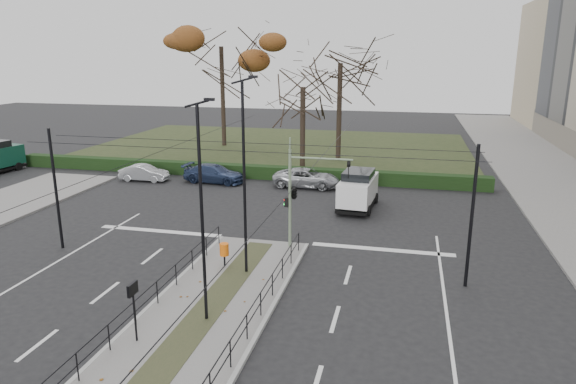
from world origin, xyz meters
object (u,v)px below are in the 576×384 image
at_px(bare_tree_near, 303,93).
at_px(rust_tree, 221,46).
at_px(streetlamp_median_far, 245,177).
at_px(bare_tree_center, 340,70).
at_px(traffic_light, 296,191).
at_px(parked_car_fourth, 306,178).
at_px(litter_bin, 224,250).
at_px(streetlamp_median_near, 202,213).
at_px(parked_car_second, 144,173).
at_px(parked_car_third, 214,174).
at_px(white_van, 358,189).
at_px(info_panel, 133,296).

bearing_deg(bare_tree_near, rust_tree, 139.42).
height_order(rust_tree, bare_tree_near, rust_tree).
xyz_separation_m(streetlamp_median_far, bare_tree_center, (0.49, 25.70, 3.59)).
xyz_separation_m(traffic_light, parked_car_fourth, (-1.88, 12.29, -2.30)).
xyz_separation_m(litter_bin, bare_tree_near, (-0.85, 21.49, 5.39)).
height_order(streetlamp_median_near, streetlamp_median_far, streetlamp_median_far).
height_order(parked_car_second, parked_car_third, parked_car_third).
relative_size(traffic_light, bare_tree_center, 0.43).
height_order(litter_bin, streetlamp_median_far, streetlamp_median_far).
relative_size(streetlamp_median_far, parked_car_third, 1.80).
bearing_deg(litter_bin, rust_tree, 110.08).
xyz_separation_m(parked_car_fourth, bare_tree_center, (0.96, 9.91, 7.34)).
xyz_separation_m(streetlamp_median_near, parked_car_second, (-12.76, 19.09, -3.53)).
bearing_deg(white_van, info_panel, -107.73).
bearing_deg(bare_tree_center, bare_tree_near, -123.94).
xyz_separation_m(parked_car_second, parked_car_third, (5.40, 0.71, 0.07)).
bearing_deg(bare_tree_near, streetlamp_median_near, -85.85).
bearing_deg(parked_car_third, streetlamp_median_near, -155.54).
bearing_deg(info_panel, parked_car_second, 117.72).
distance_m(parked_car_third, bare_tree_near, 10.13).
distance_m(white_van, bare_tree_center, 16.26).
distance_m(streetlamp_median_far, bare_tree_center, 25.95).
height_order(parked_car_fourth, white_van, white_van).
distance_m(streetlamp_median_far, white_van, 12.28).
height_order(traffic_light, info_panel, traffic_light).
bearing_deg(streetlamp_median_far, info_panel, -106.82).
xyz_separation_m(white_van, bare_tree_center, (-3.22, 14.43, 6.76)).
xyz_separation_m(litter_bin, info_panel, (-0.68, -6.64, 0.89)).
xyz_separation_m(litter_bin, parked_car_fourth, (0.72, 15.34, -0.22)).
height_order(parked_car_fourth, bare_tree_near, bare_tree_near).
relative_size(streetlamp_median_near, parked_car_fourth, 1.64).
relative_size(traffic_light, white_van, 1.05).
height_order(litter_bin, streetlamp_median_near, streetlamp_median_near).
bearing_deg(bare_tree_near, traffic_light, -79.39).
relative_size(streetlamp_median_near, rust_tree, 0.60).
bearing_deg(bare_tree_center, info_panel, -94.24).
distance_m(traffic_light, white_van, 8.28).
relative_size(streetlamp_median_near, bare_tree_center, 0.69).
bearing_deg(parked_car_second, litter_bin, -143.22).
bearing_deg(rust_tree, streetlamp_median_far, -68.25).
relative_size(litter_bin, bare_tree_center, 0.09).
height_order(parked_car_fourth, rust_tree, rust_tree).
xyz_separation_m(litter_bin, parked_car_third, (-6.31, 15.06, -0.21)).
bearing_deg(parked_car_second, info_panel, -154.73).
bearing_deg(streetlamp_median_near, bare_tree_center, 88.80).
relative_size(litter_bin, streetlamp_median_near, 0.13).
distance_m(litter_bin, parked_car_second, 18.52).
bearing_deg(parked_car_third, bare_tree_center, -34.02).
bearing_deg(streetlamp_median_near, streetlamp_median_far, 88.22).
xyz_separation_m(litter_bin, parked_car_second, (-11.71, 14.35, -0.28)).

